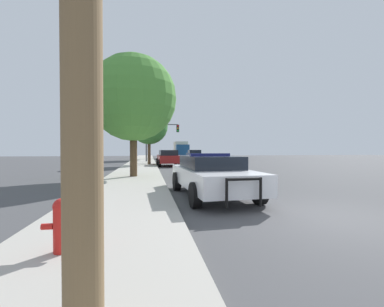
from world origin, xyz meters
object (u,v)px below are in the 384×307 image
Objects in this scene: tree_sidewalk_near at (133,98)px; tree_sidewalk_far at (149,126)px; car_background_oncoming at (195,155)px; traffic_light at (160,134)px; police_car at (212,174)px; box_truck at (181,149)px; car_background_midblock at (168,158)px; fire_hydrant at (62,224)px; tree_sidewalk_mid at (149,126)px; car_background_distant at (165,154)px.

tree_sidewalk_near is 23.31m from tree_sidewalk_far.
car_background_oncoming is 21.44m from tree_sidewalk_near.
police_car is at bearing -88.14° from traffic_light.
tree_sidewalk_far is at bearing -27.43° from car_background_oncoming.
tree_sidewalk_near reaches higher than car_background_oncoming.
box_truck is 13.70m from tree_sidewalk_far.
car_background_midblock is 0.59× the size of tree_sidewalk_far.
traffic_light is 16.83m from tree_sidewalk_near.
car_background_midblock is 0.66× the size of tree_sidewalk_near.
car_background_oncoming is at bearing 70.93° from tree_sidewalk_near.
tree_sidewalk_mid is at bearing 86.60° from fire_hydrant.
tree_sidewalk_near is (-2.91, 5.67, 3.59)m from police_car.
fire_hydrant is at bearing -93.49° from car_background_distant.
tree_sidewalk_far is at bearing 101.55° from traffic_light.
tree_sidewalk_far is at bearing 64.09° from box_truck.
fire_hydrant is 0.18× the size of car_background_distant.
car_background_oncoming is (7.33, 30.20, 0.25)m from fire_hydrant.
tree_sidewalk_near is at bearing -106.35° from car_background_midblock.
traffic_light is 0.70× the size of tree_sidewalk_near.
car_background_oncoming reaches higher than fire_hydrant.
car_background_distant is 0.58× the size of tree_sidewalk_far.
police_car is at bearing -82.89° from tree_sidewalk_mid.
fire_hydrant is at bearing -100.21° from car_background_midblock.
tree_sidewalk_far is at bearing -89.18° from police_car.
tree_sidewalk_near is at bearing -97.47° from traffic_light.
fire_hydrant is at bearing -95.53° from traffic_light.
police_car reaches higher than car_background_distant.
box_truck is 1.37× the size of tree_sidewalk_mid.
tree_sidewalk_near reaches higher than box_truck.
fire_hydrant is at bearing -92.13° from tree_sidewalk_far.
police_car is 41.00m from box_truck.
car_background_distant is at bearing 83.53° from traffic_light.
box_truck is at bearing 78.50° from car_background_midblock.
tree_sidewalk_far is (-1.35, 6.63, 1.49)m from traffic_light.
car_background_oncoming is (3.99, 25.65, 0.04)m from police_car.
car_background_midblock is 0.78× the size of tree_sidewalk_mid.
police_car is 29.33m from tree_sidewalk_far.
box_truck is (4.34, 25.21, 0.86)m from car_background_midblock.
tree_sidewalk_near is 10.99m from tree_sidewalk_mid.
police_car is 1.21× the size of car_background_oncoming.
tree_sidewalk_far is at bearing 87.87° from fire_hydrant.
box_truck is at bearing -98.92° from police_car.
tree_sidewalk_far reaches higher than police_car.
box_truck is at bearing -88.94° from car_background_oncoming.
box_truck is at bearing 80.79° from fire_hydrant.
car_background_midblock reaches higher than car_background_oncoming.
tree_sidewalk_near is at bearing -66.07° from police_car.
box_truck reaches higher than car_background_midblock.
tree_sidewalk_near reaches higher than police_car.
tree_sidewalk_near reaches higher than traffic_light.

